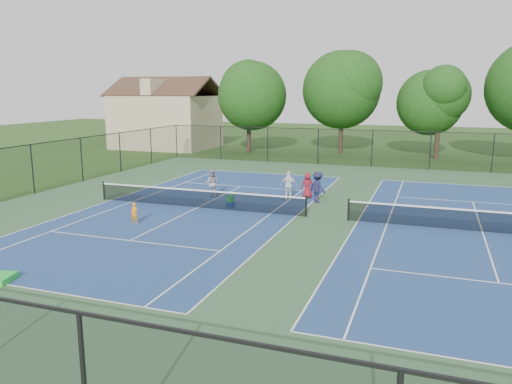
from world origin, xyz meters
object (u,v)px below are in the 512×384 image
(tree_back_a, at_px, (249,92))
(tree_back_b, at_px, (343,86))
(clapboard_house, at_px, (166,119))
(ball_crate, at_px, (230,205))
(bystander_b, at_px, (317,187))
(child_player, at_px, (134,213))
(bystander_a, at_px, (289,186))
(instructor, at_px, (212,183))
(ball_hopper, at_px, (230,199))
(tree_back_c, at_px, (440,98))
(bystander_c, at_px, (307,186))

(tree_back_a, xyz_separation_m, tree_back_b, (9.00, 2.00, 0.56))
(clapboard_house, distance_m, ball_crate, 30.17)
(tree_back_a, height_order, tree_back_b, tree_back_b)
(tree_back_b, bearing_deg, bystander_b, -83.06)
(clapboard_house, height_order, child_player, clapboard_house)
(tree_back_b, distance_m, child_player, 30.93)
(bystander_b, bearing_deg, child_player, 78.97)
(tree_back_a, distance_m, bystander_a, 23.39)
(instructor, relative_size, ball_crate, 4.32)
(child_player, height_order, bystander_a, bystander_a)
(tree_back_a, height_order, ball_hopper, tree_back_a)
(clapboard_house, relative_size, instructor, 6.65)
(clapboard_house, relative_size, bystander_a, 6.47)
(tree_back_c, distance_m, bystander_a, 23.36)
(clapboard_house, xyz_separation_m, ball_hopper, (17.61, -24.32, -2.63))
(clapboard_house, xyz_separation_m, child_player, (14.70, -29.02, -2.58))
(bystander_c, height_order, ball_crate, bystander_c)
(tree_back_c, relative_size, instructor, 5.17)
(tree_back_b, height_order, child_player, tree_back_b)
(tree_back_b, bearing_deg, tree_back_a, -167.47)
(bystander_a, relative_size, ball_hopper, 4.49)
(bystander_c, bearing_deg, ball_hopper, 31.52)
(tree_back_a, relative_size, tree_back_b, 0.91)
(bystander_b, bearing_deg, instructor, 37.64)
(tree_back_b, distance_m, bystander_a, 23.22)
(bystander_a, bearing_deg, tree_back_b, -97.24)
(bystander_a, xyz_separation_m, bystander_b, (1.69, -0.11, 0.04))
(tree_back_a, relative_size, child_player, 8.92)
(tree_back_b, bearing_deg, clapboard_house, -176.99)
(clapboard_house, height_order, bystander_a, clapboard_house)
(tree_back_a, relative_size, tree_back_c, 1.09)
(clapboard_house, bearing_deg, child_player, -63.14)
(ball_hopper, bearing_deg, child_player, -121.77)
(ball_crate, bearing_deg, tree_back_b, 86.86)
(bystander_a, relative_size, bystander_b, 0.96)
(tree_back_b, xyz_separation_m, ball_crate, (-1.39, -25.32, -6.46))
(tree_back_a, distance_m, ball_hopper, 25.15)
(clapboard_house, distance_m, ball_hopper, 30.14)
(tree_back_a, height_order, instructor, tree_back_a)
(tree_back_a, bearing_deg, instructor, -75.28)
(bystander_b, bearing_deg, bystander_a, 28.66)
(ball_hopper, bearing_deg, tree_back_a, 108.08)
(tree_back_a, xyz_separation_m, ball_crate, (7.61, -23.32, -5.90))
(ball_hopper, bearing_deg, tree_back_b, 86.86)
(tree_back_b, relative_size, bystander_a, 6.01)
(tree_back_c, relative_size, ball_hopper, 22.57)
(bystander_b, bearing_deg, tree_back_a, -27.85)
(instructor, distance_m, bystander_b, 6.22)
(bystander_c, distance_m, ball_hopper, 4.98)
(instructor, distance_m, bystander_c, 5.60)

